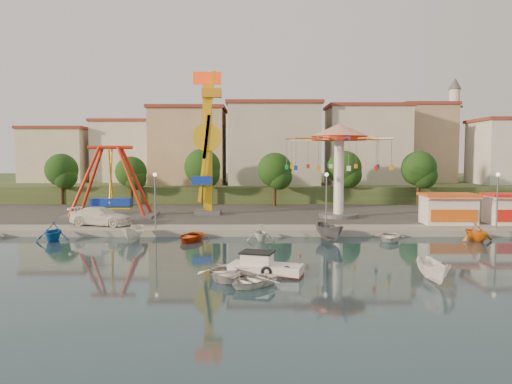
{
  "coord_description": "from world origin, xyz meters",
  "views": [
    {
      "loc": [
        1.33,
        -33.39,
        7.39
      ],
      "look_at": [
        1.42,
        14.0,
        4.0
      ],
      "focal_mm": 35.0,
      "sensor_mm": 36.0,
      "label": 1
    }
  ],
  "objects_px": {
    "kamikaze_tower": "(208,146)",
    "wave_swinger": "(339,149)",
    "rowboat_a": "(225,273)",
    "skiff": "(434,271)",
    "pirate_ship_ride": "(111,183)",
    "cabin_motorboat": "(264,268)",
    "van": "(101,216)"
  },
  "relations": [
    {
      "from": "kamikaze_tower",
      "to": "wave_swinger",
      "type": "relative_size",
      "value": 1.42
    },
    {
      "from": "rowboat_a",
      "to": "wave_swinger",
      "type": "bearing_deg",
      "value": 49.16
    },
    {
      "from": "skiff",
      "to": "pirate_ship_ride",
      "type": "bearing_deg",
      "value": 134.26
    },
    {
      "from": "pirate_ship_ride",
      "to": "skiff",
      "type": "relative_size",
      "value": 2.76
    },
    {
      "from": "wave_swinger",
      "to": "skiff",
      "type": "xyz_separation_m",
      "value": [
        1.16,
        -26.51,
        -7.5
      ]
    },
    {
      "from": "kamikaze_tower",
      "to": "cabin_motorboat",
      "type": "bearing_deg",
      "value": -77.53
    },
    {
      "from": "wave_swinger",
      "to": "pirate_ship_ride",
      "type": "bearing_deg",
      "value": 178.67
    },
    {
      "from": "pirate_ship_ride",
      "to": "rowboat_a",
      "type": "xyz_separation_m",
      "value": [
        14.36,
        -26.33,
        -3.98
      ]
    },
    {
      "from": "cabin_motorboat",
      "to": "wave_swinger",
      "type": "bearing_deg",
      "value": 86.38
    },
    {
      "from": "pirate_ship_ride",
      "to": "kamikaze_tower",
      "type": "height_order",
      "value": "kamikaze_tower"
    },
    {
      "from": "cabin_motorboat",
      "to": "rowboat_a",
      "type": "distance_m",
      "value": 2.65
    },
    {
      "from": "kamikaze_tower",
      "to": "van",
      "type": "distance_m",
      "value": 15.1
    },
    {
      "from": "wave_swinger",
      "to": "skiff",
      "type": "bearing_deg",
      "value": -87.5
    },
    {
      "from": "van",
      "to": "pirate_ship_ride",
      "type": "bearing_deg",
      "value": 22.63
    },
    {
      "from": "cabin_motorboat",
      "to": "van",
      "type": "bearing_deg",
      "value": 146.95
    },
    {
      "from": "cabin_motorboat",
      "to": "van",
      "type": "relative_size",
      "value": 0.78
    },
    {
      "from": "pirate_ship_ride",
      "to": "rowboat_a",
      "type": "distance_m",
      "value": 30.25
    },
    {
      "from": "van",
      "to": "skiff",
      "type": "bearing_deg",
      "value": -113.61
    },
    {
      "from": "pirate_ship_ride",
      "to": "van",
      "type": "relative_size",
      "value": 1.61
    },
    {
      "from": "kamikaze_tower",
      "to": "rowboat_a",
      "type": "distance_m",
      "value": 29.79
    },
    {
      "from": "kamikaze_tower",
      "to": "skiff",
      "type": "bearing_deg",
      "value": -61.37
    },
    {
      "from": "pirate_ship_ride",
      "to": "wave_swinger",
      "type": "relative_size",
      "value": 0.86
    },
    {
      "from": "wave_swinger",
      "to": "rowboat_a",
      "type": "bearing_deg",
      "value": -113.38
    },
    {
      "from": "pirate_ship_ride",
      "to": "cabin_motorboat",
      "type": "relative_size",
      "value": 2.07
    },
    {
      "from": "rowboat_a",
      "to": "kamikaze_tower",
      "type": "bearing_deg",
      "value": 79.86
    },
    {
      "from": "cabin_motorboat",
      "to": "rowboat_a",
      "type": "height_order",
      "value": "cabin_motorboat"
    },
    {
      "from": "wave_swinger",
      "to": "rowboat_a",
      "type": "relative_size",
      "value": 2.91
    },
    {
      "from": "wave_swinger",
      "to": "cabin_motorboat",
      "type": "relative_size",
      "value": 2.4
    },
    {
      "from": "pirate_ship_ride",
      "to": "skiff",
      "type": "bearing_deg",
      "value": -45.48
    },
    {
      "from": "wave_swinger",
      "to": "cabin_motorboat",
      "type": "xyz_separation_m",
      "value": [
        -8.75,
        -24.57,
        -7.77
      ]
    },
    {
      "from": "cabin_motorboat",
      "to": "skiff",
      "type": "height_order",
      "value": "cabin_motorboat"
    },
    {
      "from": "kamikaze_tower",
      "to": "cabin_motorboat",
      "type": "xyz_separation_m",
      "value": [
        6.03,
        -27.24,
        -8.18
      ]
    }
  ]
}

